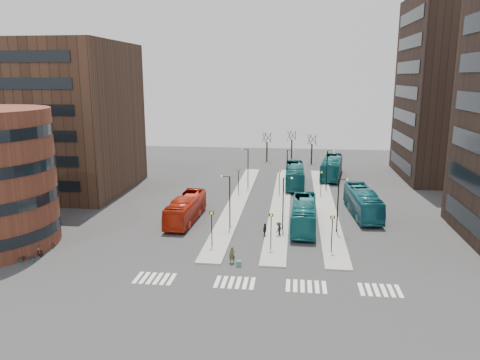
# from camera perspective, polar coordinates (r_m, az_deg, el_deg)

# --- Properties ---
(ground) EXTENTS (160.00, 160.00, 0.00)m
(ground) POSITION_cam_1_polar(r_m,az_deg,el_deg) (36.91, 0.11, -15.07)
(ground) COLOR #29292B
(ground) RESTS_ON ground
(island_left) EXTENTS (2.50, 45.00, 0.15)m
(island_left) POSITION_cam_1_polar(r_m,az_deg,el_deg) (65.23, -0.28, -2.58)
(island_left) COLOR gray
(island_left) RESTS_ON ground
(island_mid) EXTENTS (2.50, 45.00, 0.15)m
(island_mid) POSITION_cam_1_polar(r_m,az_deg,el_deg) (64.78, 5.00, -2.73)
(island_mid) COLOR gray
(island_mid) RESTS_ON ground
(island_right) EXTENTS (2.50, 45.00, 0.15)m
(island_right) POSITION_cam_1_polar(r_m,az_deg,el_deg) (64.89, 10.31, -2.87)
(island_right) COLOR gray
(island_right) RESTS_ON ground
(suitcase) EXTENTS (0.51, 0.44, 0.54)m
(suitcase) POSITION_cam_1_polar(r_m,az_deg,el_deg) (43.64, -0.15, -10.15)
(suitcase) COLOR navy
(suitcase) RESTS_ON ground
(red_bus) EXTENTS (2.96, 10.96, 3.03)m
(red_bus) POSITION_cam_1_polar(r_m,az_deg,el_deg) (56.69, -6.62, -3.50)
(red_bus) COLOR #B2220D
(red_bus) RESTS_ON ground
(teal_bus_a) EXTENTS (3.01, 11.44, 3.17)m
(teal_bus_a) POSITION_cam_1_polar(r_m,az_deg,el_deg) (54.35, 7.78, -4.16)
(teal_bus_a) COLOR #135E62
(teal_bus_a) RESTS_ON ground
(teal_bus_b) EXTENTS (3.02, 12.11, 3.36)m
(teal_bus_b) POSITION_cam_1_polar(r_m,az_deg,el_deg) (74.70, 6.67, 0.56)
(teal_bus_b) COLOR #12565B
(teal_bus_b) RESTS_ON ground
(teal_bus_c) EXTENTS (3.67, 11.93, 3.27)m
(teal_bus_c) POSITION_cam_1_polar(r_m,az_deg,el_deg) (60.63, 14.73, -2.65)
(teal_bus_c) COLOR #145966
(teal_bus_c) RESTS_ON ground
(teal_bus_d) EXTENTS (4.69, 12.95, 3.53)m
(teal_bus_d) POSITION_cam_1_polar(r_m,az_deg,el_deg) (81.94, 11.11, 1.53)
(teal_bus_d) COLOR #146065
(teal_bus_d) RESTS_ON ground
(traveller) EXTENTS (0.64, 0.47, 1.63)m
(traveller) POSITION_cam_1_polar(r_m,az_deg,el_deg) (44.12, -0.97, -9.13)
(traveller) COLOR #453F29
(traveller) RESTS_ON ground
(commuter_a) EXTENTS (0.83, 0.71, 1.50)m
(commuter_a) POSITION_cam_1_polar(r_m,az_deg,el_deg) (52.21, -7.10, -5.80)
(commuter_a) COLOR black
(commuter_a) RESTS_ON ground
(commuter_b) EXTENTS (0.65, 0.97, 1.53)m
(commuter_b) POSITION_cam_1_polar(r_m,az_deg,el_deg) (51.07, 3.05, -6.13)
(commuter_b) COLOR black
(commuter_b) RESTS_ON ground
(commuter_c) EXTENTS (0.98, 1.20, 1.61)m
(commuter_c) POSITION_cam_1_polar(r_m,az_deg,el_deg) (51.36, 4.75, -6.00)
(commuter_c) COLOR black
(commuter_c) RESTS_ON ground
(bicycle_near) EXTENTS (1.61, 0.84, 0.81)m
(bicycle_near) POSITION_cam_1_polar(r_m,az_deg,el_deg) (48.77, -24.59, -8.67)
(bicycle_near) COLOR gray
(bicycle_near) RESTS_ON ground
(bicycle_mid) EXTENTS (1.85, 0.98, 1.07)m
(bicycle_mid) POSITION_cam_1_polar(r_m,az_deg,el_deg) (50.02, -23.63, -7.90)
(bicycle_mid) COLOR gray
(bicycle_mid) RESTS_ON ground
(bicycle_far) EXTENTS (1.66, 0.69, 0.85)m
(bicycle_far) POSITION_cam_1_polar(r_m,az_deg,el_deg) (51.81, -22.42, -7.22)
(bicycle_far) COLOR gray
(bicycle_far) RESTS_ON ground
(crosswalk_stripes) EXTENTS (22.35, 2.40, 0.01)m
(crosswalk_stripes) POSITION_cam_1_polar(r_m,az_deg,el_deg) (40.34, 3.33, -12.56)
(crosswalk_stripes) COLOR silver
(crosswalk_stripes) RESTS_ON ground
(office_block) EXTENTS (25.00, 20.12, 22.00)m
(office_block) POSITION_cam_1_polar(r_m,az_deg,el_deg) (76.71, -22.89, 7.02)
(office_block) COLOR #402A1D
(office_block) RESTS_ON ground
(tower_far) EXTENTS (20.12, 20.00, 30.00)m
(tower_far) POSITION_cam_1_polar(r_m,az_deg,el_deg) (87.16, 26.12, 9.92)
(tower_far) COLOR black
(tower_far) RESTS_ON ground
(sign_poles) EXTENTS (12.45, 22.12, 3.65)m
(sign_poles) POSITION_cam_1_polar(r_m,az_deg,el_deg) (57.43, 4.41, -2.31)
(sign_poles) COLOR black
(sign_poles) RESTS_ON ground
(lamp_posts) EXTENTS (14.04, 20.24, 6.12)m
(lamp_posts) POSITION_cam_1_polar(r_m,az_deg,el_deg) (61.98, 5.59, -0.11)
(lamp_posts) COLOR black
(lamp_posts) RESTS_ON ground
(bare_trees) EXTENTS (10.97, 8.14, 5.90)m
(bare_trees) POSITION_cam_1_polar(r_m,az_deg,el_deg) (96.23, 6.11, 3.90)
(bare_trees) COLOR black
(bare_trees) RESTS_ON ground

